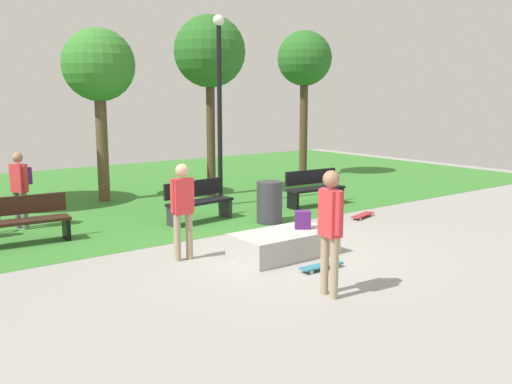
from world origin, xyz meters
name	(u,v)px	position (x,y,z in m)	size (l,w,h in m)	color
ground_plane	(281,252)	(0.00, 0.00, 0.00)	(28.00, 28.00, 0.00)	gray
grass_lawn	(109,193)	(0.00, 7.85, 0.00)	(26.60, 12.31, 0.01)	#387A2D
concrete_ledge	(284,244)	(-0.11, -0.23, 0.22)	(1.83, 0.98, 0.44)	#A8A59E
backpack_on_ledge	(303,220)	(0.32, -0.23, 0.60)	(0.28, 0.20, 0.32)	#4C1E66
skater_performing_trick	(330,223)	(-0.90, -2.18, 1.06)	(0.24, 0.43, 1.80)	tan
skater_watching	(183,204)	(-1.65, 0.63, 0.97)	(0.43, 0.24, 1.67)	tan
skateboard_by_ledge	(321,266)	(-0.13, -1.21, 0.06)	(0.81, 0.23, 0.08)	teal
skateboard_spare	(363,215)	(3.36, 1.11, 0.06)	(0.82, 0.41, 0.08)	#A5262D
park_bench_center_lawn	(314,187)	(3.44, 2.85, 0.48)	(1.62, 0.56, 0.91)	black
park_bench_near_path	(198,200)	(0.13, 3.08, 0.48)	(1.64, 0.66, 0.91)	black
park_bench_near_lamppost	(25,219)	(-3.52, 3.39, 0.48)	(1.64, 0.61, 0.91)	#331E14
tree_leaning_ash	(99,68)	(-0.61, 6.70, 3.49)	(1.88, 1.88, 4.51)	brown
tree_broad_elm	(210,53)	(2.15, 5.71, 3.91)	(1.95, 1.95, 4.94)	#4C3823
tree_young_birch	(304,61)	(6.70, 6.98, 3.92)	(1.83, 1.83, 4.93)	#4C3823
lamp_post	(219,94)	(1.53, 4.30, 2.83)	(0.28, 0.28, 4.73)	black
trash_bin	(269,202)	(1.31, 2.00, 0.46)	(0.57, 0.57, 0.93)	#333338
pedestrian_with_backpack	(20,183)	(-3.23, 4.71, 0.97)	(0.43, 0.42, 1.63)	slate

